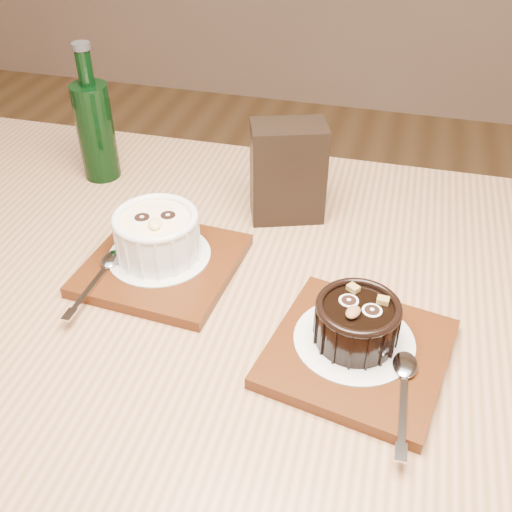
{
  "coord_description": "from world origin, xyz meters",
  "views": [
    {
      "loc": [
        0.32,
        -0.35,
        1.23
      ],
      "look_at": [
        0.17,
        0.17,
        0.81
      ],
      "focal_mm": 42.0,
      "sensor_mm": 36.0,
      "label": 1
    }
  ],
  "objects_px": {
    "ramekin_white": "(157,233)",
    "tray_right": "(357,353)",
    "ramekin_dark": "(357,320)",
    "table": "(248,363)",
    "green_bottle": "(95,128)",
    "condiment_stand": "(288,172)",
    "tray_left": "(162,265)"
  },
  "relations": [
    {
      "from": "tray_left",
      "to": "condiment_stand",
      "type": "bearing_deg",
      "value": 52.97
    },
    {
      "from": "ramekin_white",
      "to": "ramekin_dark",
      "type": "distance_m",
      "value": 0.27
    },
    {
      "from": "tray_left",
      "to": "ramekin_dark",
      "type": "relative_size",
      "value": 2.01
    },
    {
      "from": "tray_right",
      "to": "green_bottle",
      "type": "bearing_deg",
      "value": 147.0
    },
    {
      "from": "ramekin_white",
      "to": "tray_right",
      "type": "xyz_separation_m",
      "value": [
        0.27,
        -0.1,
        -0.04
      ]
    },
    {
      "from": "table",
      "to": "green_bottle",
      "type": "relative_size",
      "value": 5.78
    },
    {
      "from": "ramekin_white",
      "to": "ramekin_dark",
      "type": "bearing_deg",
      "value": -41.7
    },
    {
      "from": "condiment_stand",
      "to": "green_bottle",
      "type": "height_order",
      "value": "green_bottle"
    },
    {
      "from": "tray_left",
      "to": "ramekin_white",
      "type": "distance_m",
      "value": 0.04
    },
    {
      "from": "table",
      "to": "tray_right",
      "type": "distance_m",
      "value": 0.17
    },
    {
      "from": "table",
      "to": "tray_left",
      "type": "xyz_separation_m",
      "value": [
        -0.12,
        0.05,
        0.1
      ]
    },
    {
      "from": "tray_right",
      "to": "condiment_stand",
      "type": "distance_m",
      "value": 0.29
    },
    {
      "from": "condiment_stand",
      "to": "green_bottle",
      "type": "distance_m",
      "value": 0.31
    },
    {
      "from": "ramekin_dark",
      "to": "table",
      "type": "bearing_deg",
      "value": -174.75
    },
    {
      "from": "tray_left",
      "to": "table",
      "type": "bearing_deg",
      "value": -20.09
    },
    {
      "from": "tray_left",
      "to": "tray_right",
      "type": "height_order",
      "value": "same"
    },
    {
      "from": "tray_left",
      "to": "green_bottle",
      "type": "relative_size",
      "value": 0.86
    },
    {
      "from": "ramekin_white",
      "to": "ramekin_dark",
      "type": "height_order",
      "value": "ramekin_white"
    },
    {
      "from": "ramekin_dark",
      "to": "tray_right",
      "type": "bearing_deg",
      "value": -40.67
    },
    {
      "from": "table",
      "to": "ramekin_white",
      "type": "relative_size",
      "value": 11.36
    },
    {
      "from": "table",
      "to": "green_bottle",
      "type": "height_order",
      "value": "green_bottle"
    },
    {
      "from": "tray_left",
      "to": "green_bottle",
      "type": "height_order",
      "value": "green_bottle"
    },
    {
      "from": "tray_right",
      "to": "ramekin_dark",
      "type": "relative_size",
      "value": 2.01
    },
    {
      "from": "table",
      "to": "ramekin_dark",
      "type": "relative_size",
      "value": 13.49
    },
    {
      "from": "green_bottle",
      "to": "table",
      "type": "bearing_deg",
      "value": -38.55
    },
    {
      "from": "ramekin_white",
      "to": "condiment_stand",
      "type": "xyz_separation_m",
      "value": [
        0.13,
        0.16,
        0.02
      ]
    },
    {
      "from": "ramekin_white",
      "to": "condiment_stand",
      "type": "relative_size",
      "value": 0.76
    },
    {
      "from": "ramekin_white",
      "to": "table",
      "type": "bearing_deg",
      "value": -45.78
    },
    {
      "from": "table",
      "to": "ramekin_white",
      "type": "xyz_separation_m",
      "value": [
        -0.13,
        0.05,
        0.14
      ]
    },
    {
      "from": "ramekin_white",
      "to": "condiment_stand",
      "type": "bearing_deg",
      "value": 26.65
    },
    {
      "from": "tray_left",
      "to": "ramekin_dark",
      "type": "xyz_separation_m",
      "value": [
        0.25,
        -0.08,
        0.04
      ]
    },
    {
      "from": "ramekin_white",
      "to": "tray_right",
      "type": "relative_size",
      "value": 0.59
    }
  ]
}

